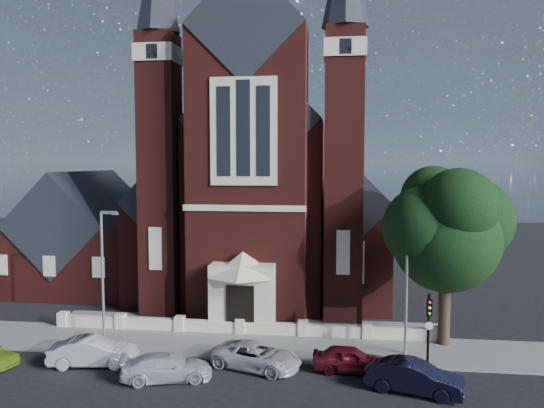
{
  "coord_description": "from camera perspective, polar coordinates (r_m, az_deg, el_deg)",
  "views": [
    {
      "loc": [
        6.06,
        -26.13,
        10.99
      ],
      "look_at": [
        1.36,
        12.0,
        7.97
      ],
      "focal_mm": 35.0,
      "sensor_mm": 36.0,
      "label": 1
    }
  ],
  "objects": [
    {
      "name": "pavement_strip",
      "position": [
        33.1,
        -4.07,
        -14.91
      ],
      "size": [
        60.0,
        5.0,
        0.12
      ],
      "primitive_type": "cube",
      "color": "gray",
      "rests_on": "ground"
    },
    {
      "name": "forecourt_wall",
      "position": [
        34.96,
        -3.42,
        -13.84
      ],
      "size": [
        24.0,
        0.4,
        0.9
      ],
      "primitive_type": "cube",
      "color": "beige",
      "rests_on": "ground"
    },
    {
      "name": "ground",
      "position": [
        43.0,
        -1.33,
        -10.32
      ],
      "size": [
        120.0,
        120.0,
        0.0
      ],
      "primitive_type": "plane",
      "color": "black",
      "rests_on": "ground"
    },
    {
      "name": "car_white_suv",
      "position": [
        29.42,
        -1.69,
        -16.03
      ],
      "size": [
        5.36,
        3.72,
        1.36
      ],
      "primitive_type": "imported",
      "rotation": [
        0.0,
        0.0,
        1.24
      ],
      "color": "silver",
      "rests_on": "ground"
    },
    {
      "name": "street_tree",
      "position": [
        32.75,
        18.5,
        -2.81
      ],
      "size": [
        6.4,
        6.6,
        10.7
      ],
      "color": "black",
      "rests_on": "ground"
    },
    {
      "name": "street_lamp_left",
      "position": [
        33.82,
        -17.64,
        -6.62
      ],
      "size": [
        1.16,
        0.22,
        8.09
      ],
      "color": "gray",
      "rests_on": "ground"
    },
    {
      "name": "car_dark_red",
      "position": [
        29.3,
        8.39,
        -16.17
      ],
      "size": [
        4.02,
        1.71,
        1.35
      ],
      "primitive_type": "imported",
      "rotation": [
        0.0,
        0.0,
        1.54
      ],
      "color": "#550E19",
      "rests_on": "ground"
    },
    {
      "name": "car_navy",
      "position": [
        27.46,
        15.08,
        -17.55
      ],
      "size": [
        4.86,
        2.85,
        1.51
      ],
      "primitive_type": "imported",
      "rotation": [
        0.0,
        0.0,
        1.28
      ],
      "color": "black",
      "rests_on": "ground"
    },
    {
      "name": "forecourt_paving",
      "position": [
        36.83,
        -2.84,
        -12.87
      ],
      "size": [
        26.0,
        3.0,
        0.14
      ],
      "primitive_type": "cube",
      "color": "gray",
      "rests_on": "ground"
    },
    {
      "name": "car_silver_a",
      "position": [
        31.28,
        -18.67,
        -14.84
      ],
      "size": [
        4.81,
        2.27,
        1.52
      ],
      "primitive_type": "imported",
      "rotation": [
        0.0,
        0.0,
        1.72
      ],
      "color": "#AAAEB2",
      "rests_on": "ground"
    },
    {
      "name": "traffic_signal",
      "position": [
        30.17,
        16.52,
        -11.88
      ],
      "size": [
        0.28,
        0.42,
        4.0
      ],
      "color": "black",
      "rests_on": "ground"
    },
    {
      "name": "parish_hall",
      "position": [
        49.83,
        -19.38,
        -3.82
      ],
      "size": [
        12.0,
        12.2,
        10.24
      ],
      "color": "#4E1914",
      "rests_on": "ground"
    },
    {
      "name": "church",
      "position": [
        49.52,
        -0.01,
        1.24
      ],
      "size": [
        20.01,
        34.9,
        29.2
      ],
      "color": "#4E1914",
      "rests_on": "ground"
    },
    {
      "name": "street_lamp_right",
      "position": [
        31.06,
        14.45,
        -7.53
      ],
      "size": [
        1.16,
        0.22,
        8.09
      ],
      "color": "gray",
      "rests_on": "ground"
    },
    {
      "name": "car_silver_b",
      "position": [
        28.5,
        -11.28,
        -16.84
      ],
      "size": [
        4.9,
        2.96,
        1.33
      ],
      "primitive_type": "imported",
      "rotation": [
        0.0,
        0.0,
        1.83
      ],
      "color": "silver",
      "rests_on": "ground"
    }
  ]
}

